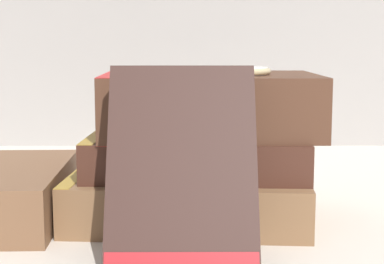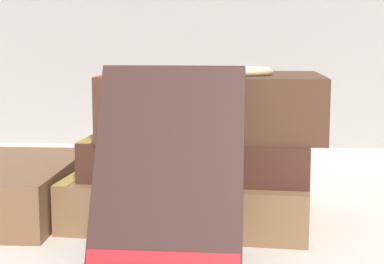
# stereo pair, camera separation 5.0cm
# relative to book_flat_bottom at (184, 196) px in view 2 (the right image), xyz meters

# --- Properties ---
(ground_plane) EXTENTS (3.00, 3.00, 0.00)m
(ground_plane) POSITION_rel_book_flat_bottom_xyz_m (-0.01, -0.04, -0.02)
(ground_plane) COLOR beige
(book_flat_bottom) EXTENTS (0.20, 0.14, 0.04)m
(book_flat_bottom) POSITION_rel_book_flat_bottom_xyz_m (0.00, 0.00, 0.00)
(book_flat_bottom) COLOR brown
(book_flat_bottom) RESTS_ON ground_plane
(book_flat_middle) EXTENTS (0.18, 0.14, 0.03)m
(book_flat_middle) POSITION_rel_book_flat_bottom_xyz_m (0.01, 0.01, 0.04)
(book_flat_middle) COLOR #422319
(book_flat_middle) RESTS_ON book_flat_bottom
(book_flat_top) EXTENTS (0.18, 0.12, 0.05)m
(book_flat_top) POSITION_rel_book_flat_bottom_xyz_m (0.02, 0.01, 0.08)
(book_flat_top) COLOR #4C2D1E
(book_flat_top) RESTS_ON book_flat_middle
(book_leaning_front) EXTENTS (0.10, 0.08, 0.13)m
(book_leaning_front) POSITION_rel_book_flat_bottom_xyz_m (0.00, -0.11, 0.04)
(book_leaning_front) COLOR #331E19
(book_leaning_front) RESTS_ON ground_plane
(pocket_watch) EXTENTS (0.06, 0.06, 0.01)m
(pocket_watch) POSITION_rel_book_flat_bottom_xyz_m (0.04, 0.00, 0.10)
(pocket_watch) COLOR white
(pocket_watch) RESTS_ON book_flat_top
(reading_glasses) EXTENTS (0.11, 0.08, 0.00)m
(reading_glasses) POSITION_rel_book_flat_bottom_xyz_m (-0.07, 0.11, -0.02)
(reading_glasses) COLOR black
(reading_glasses) RESTS_ON ground_plane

